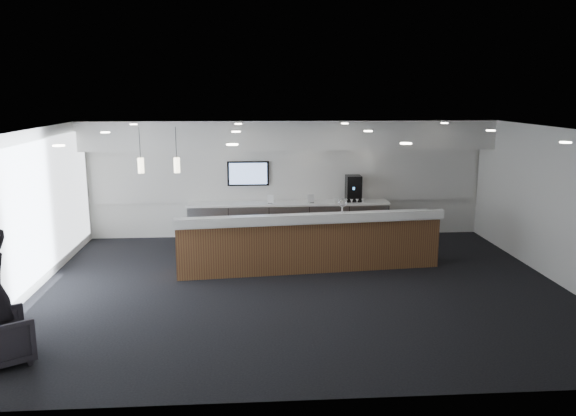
{
  "coord_description": "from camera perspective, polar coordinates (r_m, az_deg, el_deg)",
  "views": [
    {
      "loc": [
        -0.98,
        -10.16,
        3.67
      ],
      "look_at": [
        -0.17,
        1.3,
        1.29
      ],
      "focal_mm": 35.0,
      "sensor_mm": 36.0,
      "label": 1
    }
  ],
  "objects": [
    {
      "name": "cup_0",
      "position": [
        14.21,
        7.57,
        0.77
      ],
      "size": [
        0.1,
        0.1,
        0.09
      ],
      "primitive_type": "imported",
      "color": "white",
      "rests_on": "back_credenza"
    },
    {
      "name": "pendant_right",
      "position": [
        11.25,
        -14.88,
        4.07
      ],
      "size": [
        0.12,
        0.12,
        0.3
      ],
      "primitive_type": "cylinder",
      "color": "#FFF2C6",
      "rests_on": "ceiling"
    },
    {
      "name": "back_wall",
      "position": [
        14.36,
        -0.06,
        3.03
      ],
      "size": [
        10.0,
        0.02,
        3.0
      ],
      "primitive_type": "cube",
      "color": "silver",
      "rests_on": "ground"
    },
    {
      "name": "window_blinds_wall",
      "position": [
        11.13,
        -24.89,
        -0.64
      ],
      "size": [
        0.04,
        7.36,
        2.55
      ],
      "primitive_type": "cube",
      "color": "silver",
      "rests_on": "left_wall"
    },
    {
      "name": "ceiling",
      "position": [
        10.23,
        1.5,
        7.96
      ],
      "size": [
        10.0,
        8.0,
        0.02
      ],
      "primitive_type": "cube",
      "color": "black",
      "rests_on": "back_wall"
    },
    {
      "name": "left_wall",
      "position": [
        11.14,
        -25.08,
        -0.64
      ],
      "size": [
        0.02,
        8.0,
        3.0
      ],
      "primitive_type": "cube",
      "color": "silver",
      "rests_on": "ground"
    },
    {
      "name": "cup_2",
      "position": [
        14.16,
        6.46,
        0.76
      ],
      "size": [
        0.12,
        0.12,
        0.09
      ],
      "primitive_type": "imported",
      "rotation": [
        0.0,
        0.0,
        1.29
      ],
      "color": "white",
      "rests_on": "back_credenza"
    },
    {
      "name": "right_wall",
      "position": [
        11.99,
        25.99,
        0.09
      ],
      "size": [
        0.02,
        8.0,
        3.0
      ],
      "primitive_type": "cube",
      "color": "silver",
      "rests_on": "ground"
    },
    {
      "name": "ceiling_can_lights",
      "position": [
        10.23,
        1.5,
        7.79
      ],
      "size": [
        7.0,
        5.0,
        0.02
      ],
      "primitive_type": null,
      "color": "white",
      "rests_on": "ceiling"
    },
    {
      "name": "service_counter",
      "position": [
        11.81,
        2.13,
        -3.48
      ],
      "size": [
        5.62,
        1.45,
        1.49
      ],
      "rotation": [
        0.0,
        0.0,
        0.1
      ],
      "color": "#552E1C",
      "rests_on": "ground"
    },
    {
      "name": "soffit_bulkhead",
      "position": [
        13.78,
        0.07,
        7.47
      ],
      "size": [
        10.0,
        0.9,
        0.7
      ],
      "primitive_type": "cube",
      "color": "silver",
      "rests_on": "back_wall"
    },
    {
      "name": "cup_3",
      "position": [
        14.13,
        5.9,
        0.75
      ],
      "size": [
        0.13,
        0.13,
        0.09
      ],
      "primitive_type": "imported",
      "rotation": [
        0.0,
        0.0,
        1.94
      ],
      "color": "white",
      "rests_on": "back_credenza"
    },
    {
      "name": "cup_5",
      "position": [
        14.09,
        4.78,
        0.74
      ],
      "size": [
        0.11,
        0.11,
        0.09
      ],
      "primitive_type": "imported",
      "rotation": [
        0.0,
        0.0,
        3.23
      ],
      "color": "white",
      "rests_on": "back_credenza"
    },
    {
      "name": "cup_1",
      "position": [
        14.18,
        7.01,
        0.76
      ],
      "size": [
        0.14,
        0.14,
        0.09
      ],
      "primitive_type": "imported",
      "rotation": [
        0.0,
        0.0,
        0.65
      ],
      "color": "white",
      "rests_on": "back_credenza"
    },
    {
      "name": "alcove_panel",
      "position": [
        14.32,
        -0.05,
        3.4
      ],
      "size": [
        9.8,
        0.06,
        1.4
      ],
      "primitive_type": "cube",
      "color": "silver",
      "rests_on": "back_wall"
    },
    {
      "name": "info_sign_right",
      "position": [
        14.0,
        2.35,
        0.97
      ],
      "size": [
        0.17,
        0.07,
        0.22
      ],
      "primitive_type": "cube",
      "rotation": [
        0.0,
        0.0,
        0.3
      ],
      "color": "white",
      "rests_on": "back_credenza"
    },
    {
      "name": "armchair",
      "position": [
        8.81,
        -27.12,
        -11.76
      ],
      "size": [
        1.06,
        1.05,
        0.71
      ],
      "primitive_type": "imported",
      "rotation": [
        0.0,
        0.0,
        2.14
      ],
      "color": "black",
      "rests_on": "ground"
    },
    {
      "name": "cup_4",
      "position": [
        14.11,
        5.34,
        0.74
      ],
      "size": [
        0.14,
        0.14,
        0.09
      ],
      "primitive_type": "imported",
      "rotation": [
        0.0,
        0.0,
        2.58
      ],
      "color": "white",
      "rests_on": "back_credenza"
    },
    {
      "name": "wall_tv",
      "position": [
        14.21,
        -4.07,
        3.52
      ],
      "size": [
        1.05,
        0.08,
        0.62
      ],
      "color": "black",
      "rests_on": "back_wall"
    },
    {
      "name": "pendant_left",
      "position": [
        11.14,
        -11.34,
        4.17
      ],
      "size": [
        0.12,
        0.12,
        0.3
      ],
      "primitive_type": "cylinder",
      "color": "#FFF2C6",
      "rests_on": "ceiling"
    },
    {
      "name": "back_credenza",
      "position": [
        14.2,
        0.04,
        -1.27
      ],
      "size": [
        5.06,
        0.66,
        0.95
      ],
      "color": "gray",
      "rests_on": "ground"
    },
    {
      "name": "info_sign_left",
      "position": [
        13.94,
        -1.79,
        0.9
      ],
      "size": [
        0.15,
        0.05,
        0.21
      ],
      "primitive_type": "cube",
      "rotation": [
        0.0,
        0.0,
        -0.2
      ],
      "color": "white",
      "rests_on": "back_credenza"
    },
    {
      "name": "ground",
      "position": [
        10.85,
        1.41,
        -8.06
      ],
      "size": [
        10.0,
        10.0,
        0.0
      ],
      "primitive_type": "plane",
      "color": "black",
      "rests_on": "ground"
    },
    {
      "name": "coffee_machine",
      "position": [
        14.29,
        6.66,
        1.99
      ],
      "size": [
        0.38,
        0.5,
        0.65
      ],
      "rotation": [
        0.0,
        0.0,
        -0.01
      ],
      "color": "black",
      "rests_on": "back_credenza"
    }
  ]
}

